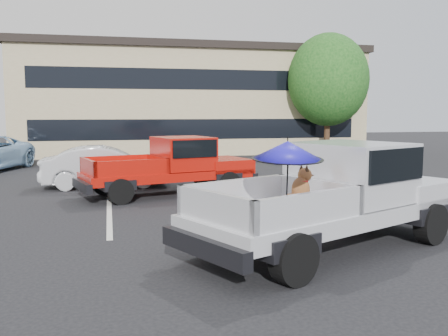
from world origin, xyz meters
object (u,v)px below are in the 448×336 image
Objects in this scene: tree_right at (328,80)px; silver_sedan at (106,167)px; silver_pickup at (342,189)px; tree_back at (239,84)px; red_pickup at (178,163)px.

tree_right reaches higher than silver_sedan.
silver_pickup is 9.36m from silver_sedan.
tree_back reaches higher than silver_pickup.
silver_sedan is at bearing 91.47° from silver_pickup.
red_pickup is (-6.97, -19.41, -3.49)m from tree_back.
tree_right is 19.80m from silver_pickup.
silver_pickup is at bearing -113.86° from tree_right.
silver_pickup is 1.47× the size of silver_sedan.
tree_back is 20.92m from red_pickup.
tree_back is 26.55m from silver_pickup.
tree_right is at bearing 33.75° from red_pickup.
silver_pickup is (-7.91, -17.88, -3.16)m from tree_right.
red_pickup is at bearing -109.76° from tree_back.
red_pickup is 1.33× the size of silver_sedan.
silver_pickup is at bearing -152.96° from silver_sedan.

